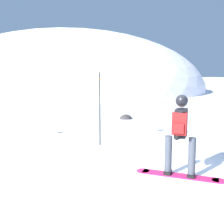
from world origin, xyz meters
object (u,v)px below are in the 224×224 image
(snowboarder_main, at_px, (180,134))
(rock_dark, at_px, (126,119))
(piste_marker_near, at_px, (100,103))
(rock_mid, at_px, (179,132))

(snowboarder_main, xyz_separation_m, rock_dark, (2.58, 7.19, -0.92))
(rock_dark, bearing_deg, snowboarder_main, -109.77)
(piste_marker_near, bearing_deg, rock_mid, 8.25)
(snowboarder_main, height_order, rock_dark, snowboarder_main)
(piste_marker_near, bearing_deg, rock_dark, 53.01)
(snowboarder_main, xyz_separation_m, piste_marker_near, (-0.46, 3.15, 0.34))
(rock_mid, bearing_deg, snowboarder_main, -128.84)
(snowboarder_main, distance_m, rock_dark, 7.69)
(snowboarder_main, distance_m, rock_mid, 4.76)
(snowboarder_main, bearing_deg, piste_marker_near, 98.33)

